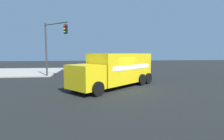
{
  "coord_description": "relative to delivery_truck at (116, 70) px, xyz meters",
  "views": [
    {
      "loc": [
        -14.51,
        2.41,
        2.91
      ],
      "look_at": [
        -0.19,
        0.73,
        1.49
      ],
      "focal_mm": 28.6,
      "sensor_mm": 36.0,
      "label": 1
    }
  ],
  "objects": [
    {
      "name": "traffic_light_primary",
      "position": [
        6.43,
        6.49,
        2.72
      ],
      "size": [
        2.65,
        3.02,
        6.22
      ],
      "color": "#38383D",
      "rests_on": "sidewalk_corner_far"
    },
    {
      "name": "ground_plane",
      "position": [
        -0.33,
        -0.32,
        -1.48
      ],
      "size": [
        100.0,
        100.0,
        0.0
      ],
      "primitive_type": "plane",
      "color": "black"
    },
    {
      "name": "sidewalk_corner_far",
      "position": [
        12.65,
        12.66,
        -1.41
      ],
      "size": [
        11.5,
        11.5,
        0.14
      ],
      "primitive_type": "cube",
      "color": "#9E998E",
      "rests_on": "ground"
    },
    {
      "name": "delivery_truck",
      "position": [
        0.0,
        0.0,
        0.0
      ],
      "size": [
        7.24,
        7.68,
        2.82
      ],
      "color": "yellow",
      "rests_on": "ground"
    }
  ]
}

